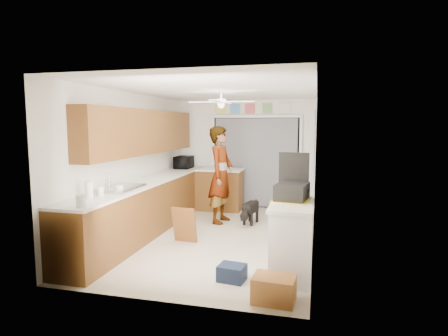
# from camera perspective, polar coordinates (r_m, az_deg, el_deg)

# --- Properties ---
(floor) EXTENTS (5.00, 5.00, 0.00)m
(floor) POSITION_cam_1_polar(r_m,az_deg,el_deg) (6.62, -0.85, -10.32)
(floor) COLOR #BFB599
(floor) RESTS_ON ground
(ceiling) EXTENTS (5.00, 5.00, 0.00)m
(ceiling) POSITION_cam_1_polar(r_m,az_deg,el_deg) (6.36, -0.89, 11.75)
(ceiling) COLOR white
(ceiling) RESTS_ON ground
(wall_back) EXTENTS (3.20, 0.00, 3.20)m
(wall_back) POSITION_cam_1_polar(r_m,az_deg,el_deg) (8.80, 3.30, 2.18)
(wall_back) COLOR white
(wall_back) RESTS_ON ground
(wall_front) EXTENTS (3.20, 0.00, 3.20)m
(wall_front) POSITION_cam_1_polar(r_m,az_deg,el_deg) (4.03, -10.00, -3.21)
(wall_front) COLOR white
(wall_front) RESTS_ON ground
(wall_left) EXTENTS (0.00, 5.00, 5.00)m
(wall_left) POSITION_cam_1_polar(r_m,az_deg,el_deg) (6.95, -13.72, 0.82)
(wall_left) COLOR white
(wall_left) RESTS_ON ground
(wall_right) EXTENTS (0.00, 5.00, 5.00)m
(wall_right) POSITION_cam_1_polar(r_m,az_deg,el_deg) (6.16, 13.67, 0.09)
(wall_right) COLOR white
(wall_right) RESTS_ON ground
(left_base_cabinets) EXTENTS (0.60, 4.80, 0.90)m
(left_base_cabinets) POSITION_cam_1_polar(r_m,az_deg,el_deg) (6.95, -11.33, -5.82)
(left_base_cabinets) COLOR brown
(left_base_cabinets) RESTS_ON floor
(left_countertop) EXTENTS (0.62, 4.80, 0.04)m
(left_countertop) POSITION_cam_1_polar(r_m,az_deg,el_deg) (6.86, -11.35, -1.98)
(left_countertop) COLOR white
(left_countertop) RESTS_ON left_base_cabinets
(upper_cabinets) EXTENTS (0.32, 4.00, 0.80)m
(upper_cabinets) POSITION_cam_1_polar(r_m,az_deg,el_deg) (7.03, -11.92, 5.42)
(upper_cabinets) COLOR brown
(upper_cabinets) RESTS_ON wall_left
(sink_basin) EXTENTS (0.50, 0.76, 0.06)m
(sink_basin) POSITION_cam_1_polar(r_m,az_deg,el_deg) (5.98, -15.45, -3.02)
(sink_basin) COLOR silver
(sink_basin) RESTS_ON left_countertop
(faucet) EXTENTS (0.03, 0.03, 0.22)m
(faucet) POSITION_cam_1_polar(r_m,az_deg,el_deg) (6.06, -17.04, -2.04)
(faucet) COLOR silver
(faucet) RESTS_ON left_countertop
(peninsula_base) EXTENTS (1.00, 0.60, 0.90)m
(peninsula_base) POSITION_cam_1_polar(r_m,az_deg,el_deg) (8.53, -0.67, -3.37)
(peninsula_base) COLOR brown
(peninsula_base) RESTS_ON floor
(peninsula_top) EXTENTS (1.04, 0.64, 0.04)m
(peninsula_top) POSITION_cam_1_polar(r_m,az_deg,el_deg) (8.46, -0.68, -0.24)
(peninsula_top) COLOR white
(peninsula_top) RESTS_ON peninsula_base
(back_opening_recess) EXTENTS (2.00, 0.06, 2.10)m
(back_opening_recess) POSITION_cam_1_polar(r_m,az_deg,el_deg) (8.75, 4.86, 0.82)
(back_opening_recess) COLOR black
(back_opening_recess) RESTS_ON wall_back
(curtain_panel) EXTENTS (1.90, 0.03, 2.05)m
(curtain_panel) POSITION_cam_1_polar(r_m,az_deg,el_deg) (8.71, 4.82, 0.80)
(curtain_panel) COLOR gray
(curtain_panel) RESTS_ON wall_back
(door_trim_left) EXTENTS (0.06, 0.04, 2.10)m
(door_trim_left) POSITION_cam_1_polar(r_m,az_deg,el_deg) (8.94, -1.64, 0.97)
(door_trim_left) COLOR white
(door_trim_left) RESTS_ON wall_back
(door_trim_right) EXTENTS (0.06, 0.04, 2.10)m
(door_trim_right) POSITION_cam_1_polar(r_m,az_deg,el_deg) (8.62, 11.54, 0.63)
(door_trim_right) COLOR white
(door_trim_right) RESTS_ON wall_back
(door_trim_head) EXTENTS (2.10, 0.04, 0.06)m
(door_trim_head) POSITION_cam_1_polar(r_m,az_deg,el_deg) (8.68, 4.90, 7.85)
(door_trim_head) COLOR white
(door_trim_head) RESTS_ON wall_back
(header_frame_0) EXTENTS (0.22, 0.02, 0.22)m
(header_frame_0) POSITION_cam_1_polar(r_m,az_deg,el_deg) (8.89, -0.55, 9.01)
(header_frame_0) COLOR #E6EE4F
(header_frame_0) RESTS_ON wall_back
(header_frame_1) EXTENTS (0.22, 0.02, 0.22)m
(header_frame_1) POSITION_cam_1_polar(r_m,az_deg,el_deg) (8.81, 1.69, 9.03)
(header_frame_1) COLOR #5397DE
(header_frame_1) RESTS_ON wall_back
(header_frame_2) EXTENTS (0.22, 0.02, 0.22)m
(header_frame_2) POSITION_cam_1_polar(r_m,az_deg,el_deg) (8.74, 3.96, 9.03)
(header_frame_2) COLOR #D34F5A
(header_frame_2) RESTS_ON wall_back
(header_frame_3) EXTENTS (0.22, 0.02, 0.22)m
(header_frame_3) POSITION_cam_1_polar(r_m,az_deg,el_deg) (8.68, 6.59, 9.02)
(header_frame_3) COLOR #6EA25D
(header_frame_3) RESTS_ON wall_back
(header_frame_4) EXTENTS (0.22, 0.02, 0.22)m
(header_frame_4) POSITION_cam_1_polar(r_m,az_deg,el_deg) (8.63, 9.26, 8.99)
(header_frame_4) COLOR silver
(header_frame_4) RESTS_ON wall_back
(route66_sign) EXTENTS (0.22, 0.02, 0.26)m
(route66_sign) POSITION_cam_1_polar(r_m,az_deg,el_deg) (8.98, -2.74, 8.98)
(route66_sign) COLOR silver
(route66_sign) RESTS_ON wall_back
(right_counter_base) EXTENTS (0.50, 1.40, 0.90)m
(right_counter_base) POSITION_cam_1_polar(r_m,az_deg,el_deg) (5.15, 10.51, -10.20)
(right_counter_base) COLOR white
(right_counter_base) RESTS_ON floor
(right_counter_top) EXTENTS (0.54, 1.44, 0.04)m
(right_counter_top) POSITION_cam_1_polar(r_m,az_deg,el_deg) (5.04, 10.51, -5.07)
(right_counter_top) COLOR white
(right_counter_top) RESTS_ON right_counter_base
(abstract_painting) EXTENTS (0.03, 1.15, 0.95)m
(abstract_painting) POSITION_cam_1_polar(r_m,az_deg,el_deg) (5.13, 13.50, 3.30)
(abstract_painting) COLOR #FB5C9C
(abstract_painting) RESTS_ON wall_right
(ceiling_fan) EXTENTS (1.14, 1.14, 0.24)m
(ceiling_fan) POSITION_cam_1_polar(r_m,az_deg,el_deg) (6.54, -0.43, 10.03)
(ceiling_fan) COLOR white
(ceiling_fan) RESTS_ON ceiling
(microwave) EXTENTS (0.36, 0.51, 0.28)m
(microwave) POSITION_cam_1_polar(r_m,az_deg,el_deg) (8.54, -6.13, 0.87)
(microwave) COLOR black
(microwave) RESTS_ON left_countertop
(cup) EXTENTS (0.12, 0.12, 0.09)m
(cup) POSITION_cam_1_polar(r_m,az_deg,el_deg) (5.79, -15.65, -3.03)
(cup) COLOR white
(cup) RESTS_ON left_countertop
(jar_a) EXTENTS (0.14, 0.14, 0.15)m
(jar_a) POSITION_cam_1_polar(r_m,az_deg,el_deg) (4.83, -20.99, -4.73)
(jar_a) COLOR silver
(jar_a) RESTS_ON left_countertop
(jar_b) EXTENTS (0.10, 0.10, 0.14)m
(jar_b) POSITION_cam_1_polar(r_m,az_deg,el_deg) (5.50, -18.30, -3.38)
(jar_b) COLOR silver
(jar_b) RESTS_ON left_countertop
(paper_towel_roll) EXTENTS (0.11, 0.11, 0.23)m
(paper_towel_roll) POSITION_cam_1_polar(r_m,az_deg,el_deg) (5.39, -19.88, -3.13)
(paper_towel_roll) COLOR white
(paper_towel_roll) RESTS_ON left_countertop
(suitcase) EXTENTS (0.46, 0.56, 0.22)m
(suitcase) POSITION_cam_1_polar(r_m,az_deg,el_deg) (5.03, 10.33, -3.57)
(suitcase) COLOR black
(suitcase) RESTS_ON right_counter_top
(suitcase_rim) EXTENTS (0.53, 0.64, 0.02)m
(suitcase_rim) POSITION_cam_1_polar(r_m,az_deg,el_deg) (5.06, 10.30, -4.80)
(suitcase_rim) COLOR yellow
(suitcase_rim) RESTS_ON suitcase
(suitcase_lid) EXTENTS (0.42, 0.10, 0.50)m
(suitcase_lid) POSITION_cam_1_polar(r_m,az_deg,el_deg) (5.28, 10.59, -0.35)
(suitcase_lid) COLOR black
(suitcase_lid) RESTS_ON suitcase
(cardboard_box) EXTENTS (0.48, 0.37, 0.29)m
(cardboard_box) POSITION_cam_1_polar(r_m,az_deg,el_deg) (4.33, 7.61, -17.81)
(cardboard_box) COLOR #C7803E
(cardboard_box) RESTS_ON floor
(navy_crate) EXTENTS (0.36, 0.31, 0.20)m
(navy_crate) POSITION_cam_1_polar(r_m,az_deg,el_deg) (4.83, 1.22, -15.67)
(navy_crate) COLOR black
(navy_crate) RESTS_ON floor
(cabinet_door_panel) EXTENTS (0.41, 0.18, 0.59)m
(cabinet_door_panel) POSITION_cam_1_polar(r_m,az_deg,el_deg) (6.23, -6.07, -8.60)
(cabinet_door_panel) COLOR brown
(cabinet_door_panel) RESTS_ON floor
(man) EXTENTS (0.54, 0.74, 1.90)m
(man) POSITION_cam_1_polar(r_m,az_deg,el_deg) (7.35, -0.48, -1.03)
(man) COLOR white
(man) RESTS_ON floor
(dog) EXTENTS (0.38, 0.64, 0.47)m
(dog) POSITION_cam_1_polar(r_m,az_deg,el_deg) (7.38, 4.09, -6.65)
(dog) COLOR black
(dog) RESTS_ON floor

